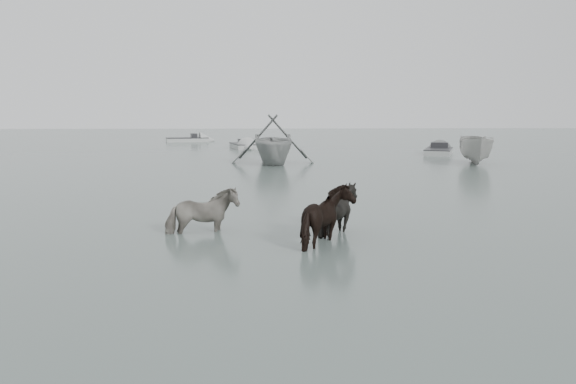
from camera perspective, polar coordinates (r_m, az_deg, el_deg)
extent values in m
plane|color=#4B5A53|center=(13.97, 1.12, -4.05)|extent=(140.00, 140.00, 0.00)
imported|color=black|center=(13.85, -8.79, -1.13)|extent=(1.92, 1.28, 1.49)
imported|color=black|center=(12.61, 4.24, -1.84)|extent=(1.43, 1.64, 1.56)
imported|color=black|center=(13.82, 5.17, -1.16)|extent=(1.48, 1.36, 1.45)
imported|color=#9D9F9D|center=(30.78, -1.53, 5.52)|extent=(4.84, 5.55, 2.84)
imported|color=#A7A7A3|center=(32.37, 18.58, 4.25)|extent=(2.75, 4.78, 1.74)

